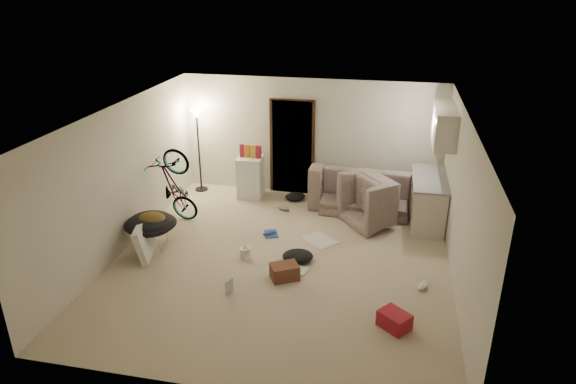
% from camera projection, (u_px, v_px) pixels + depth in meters
% --- Properties ---
extents(floor, '(5.50, 6.00, 0.02)m').
position_uv_depth(floor, '(281.00, 261.00, 8.61)').
color(floor, '#C2B395').
rests_on(floor, ground).
extents(ceiling, '(5.50, 6.00, 0.02)m').
position_uv_depth(ceiling, '(280.00, 114.00, 7.63)').
color(ceiling, white).
rests_on(ceiling, wall_back).
extents(wall_back, '(5.50, 0.02, 2.50)m').
position_uv_depth(wall_back, '(311.00, 138.00, 10.84)').
color(wall_back, beige).
rests_on(wall_back, floor).
extents(wall_front, '(5.50, 0.02, 2.50)m').
position_uv_depth(wall_front, '(219.00, 300.00, 5.41)').
color(wall_front, beige).
rests_on(wall_front, floor).
extents(wall_left, '(0.02, 6.00, 2.50)m').
position_uv_depth(wall_left, '(121.00, 179.00, 8.64)').
color(wall_left, beige).
rests_on(wall_left, floor).
extents(wall_right, '(0.02, 6.00, 2.50)m').
position_uv_depth(wall_right, '(462.00, 206.00, 7.60)').
color(wall_right, beige).
rests_on(wall_right, floor).
extents(doorway, '(0.85, 0.10, 2.04)m').
position_uv_depth(doorway, '(292.00, 147.00, 10.96)').
color(doorway, black).
rests_on(doorway, floor).
extents(door_trim, '(0.97, 0.04, 2.10)m').
position_uv_depth(door_trim, '(292.00, 148.00, 10.94)').
color(door_trim, black).
rests_on(door_trim, floor).
extents(floor_lamp, '(0.28, 0.28, 1.81)m').
position_uv_depth(floor_lamp, '(198.00, 133.00, 10.94)').
color(floor_lamp, black).
rests_on(floor_lamp, floor).
extents(kitchen_counter, '(0.60, 1.50, 0.88)m').
position_uv_depth(kitchen_counter, '(428.00, 201.00, 9.78)').
color(kitchen_counter, beige).
rests_on(kitchen_counter, floor).
extents(counter_top, '(0.64, 1.54, 0.04)m').
position_uv_depth(counter_top, '(430.00, 179.00, 9.61)').
color(counter_top, gray).
rests_on(counter_top, kitchen_counter).
extents(kitchen_uppers, '(0.38, 1.40, 0.65)m').
position_uv_depth(kitchen_uppers, '(444.00, 125.00, 9.17)').
color(kitchen_uppers, beige).
rests_on(kitchen_uppers, wall_right).
extents(sofa, '(2.30, 0.99, 0.66)m').
position_uv_depth(sofa, '(367.00, 192.00, 10.45)').
color(sofa, '#353B34').
rests_on(sofa, floor).
extents(armchair, '(1.41, 1.43, 0.70)m').
position_uv_depth(armchair, '(382.00, 204.00, 9.88)').
color(armchair, '#353B34').
rests_on(armchair, floor).
extents(bicycle, '(1.62, 0.85, 0.90)m').
position_uv_depth(bicycle, '(176.00, 202.00, 9.84)').
color(bicycle, black).
rests_on(bicycle, floor).
extents(book_asset, '(0.29, 0.25, 0.02)m').
position_uv_depth(book_asset, '(226.00, 295.00, 7.65)').
color(book_asset, maroon).
rests_on(book_asset, floor).
extents(mini_fridge, '(0.54, 0.54, 0.88)m').
position_uv_depth(mini_fridge, '(251.00, 177.00, 10.97)').
color(mini_fridge, white).
rests_on(mini_fridge, floor).
extents(snack_box_0, '(0.12, 0.10, 0.30)m').
position_uv_depth(snack_box_0, '(242.00, 151.00, 10.78)').
color(snack_box_0, maroon).
rests_on(snack_box_0, mini_fridge).
extents(snack_box_1, '(0.10, 0.08, 0.30)m').
position_uv_depth(snack_box_1, '(248.00, 152.00, 10.76)').
color(snack_box_1, '#C58018').
rests_on(snack_box_1, mini_fridge).
extents(snack_box_2, '(0.11, 0.08, 0.30)m').
position_uv_depth(snack_box_2, '(253.00, 152.00, 10.74)').
color(snack_box_2, gold).
rests_on(snack_box_2, mini_fridge).
extents(snack_box_3, '(0.11, 0.09, 0.30)m').
position_uv_depth(snack_box_3, '(259.00, 152.00, 10.71)').
color(snack_box_3, maroon).
rests_on(snack_box_3, mini_fridge).
extents(saucer_chair, '(0.90, 0.90, 0.64)m').
position_uv_depth(saucer_chair, '(151.00, 228.00, 8.87)').
color(saucer_chair, silver).
rests_on(saucer_chair, floor).
extents(hoodie, '(0.50, 0.42, 0.22)m').
position_uv_depth(hoodie, '(152.00, 219.00, 8.76)').
color(hoodie, brown).
rests_on(hoodie, saucer_chair).
extents(sofa_drape, '(0.62, 0.53, 0.28)m').
position_uv_depth(sofa_drape, '(321.00, 179.00, 10.55)').
color(sofa_drape, black).
rests_on(sofa_drape, sofa).
extents(tv_box, '(0.45, 0.92, 0.60)m').
position_uv_depth(tv_box, '(145.00, 238.00, 8.70)').
color(tv_box, silver).
rests_on(tv_box, floor).
extents(drink_case_a, '(0.52, 0.47, 0.24)m').
position_uv_depth(drink_case_a, '(284.00, 272.00, 8.05)').
color(drink_case_a, brown).
rests_on(drink_case_a, floor).
extents(drink_case_b, '(0.50, 0.49, 0.23)m').
position_uv_depth(drink_case_b, '(394.00, 320.00, 6.92)').
color(drink_case_b, maroon).
rests_on(drink_case_b, floor).
extents(juicer, '(0.18, 0.18, 0.25)m').
position_uv_depth(juicer, '(245.00, 252.00, 8.66)').
color(juicer, white).
rests_on(juicer, floor).
extents(newspaper, '(0.74, 0.72, 0.01)m').
position_uv_depth(newspaper, '(320.00, 240.00, 9.26)').
color(newspaper, silver).
rests_on(newspaper, floor).
extents(book_blue, '(0.33, 0.37, 0.03)m').
position_uv_depth(book_blue, '(271.00, 234.00, 9.46)').
color(book_blue, '#2C479E').
rests_on(book_blue, floor).
extents(book_white, '(0.27, 0.31, 0.02)m').
position_uv_depth(book_white, '(301.00, 271.00, 8.28)').
color(book_white, silver).
rests_on(book_white, floor).
extents(shoe_0, '(0.26, 0.23, 0.09)m').
position_uv_depth(shoe_0, '(269.00, 233.00, 9.41)').
color(shoe_0, '#2C479E').
rests_on(shoe_0, floor).
extents(shoe_1, '(0.29, 0.19, 0.10)m').
position_uv_depth(shoe_1, '(283.00, 208.00, 10.42)').
color(shoe_1, slate).
rests_on(shoe_1, floor).
extents(shoe_4, '(0.22, 0.31, 0.11)m').
position_uv_depth(shoe_4, '(423.00, 285.00, 7.81)').
color(shoe_4, white).
rests_on(shoe_4, floor).
extents(clothes_lump_a, '(0.60, 0.55, 0.17)m').
position_uv_depth(clothes_lump_a, '(298.00, 256.00, 8.57)').
color(clothes_lump_a, black).
rests_on(clothes_lump_a, floor).
extents(clothes_lump_b, '(0.59, 0.58, 0.14)m').
position_uv_depth(clothes_lump_b, '(295.00, 196.00, 10.93)').
color(clothes_lump_b, black).
rests_on(clothes_lump_b, floor).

